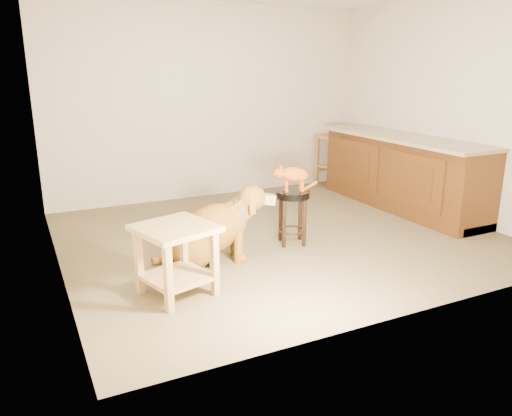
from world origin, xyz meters
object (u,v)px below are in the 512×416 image
wood_stool (333,160)px  side_table (176,250)px  tabby_kitten (292,175)px  padded_stool (293,207)px  golden_retriever (212,232)px

wood_stool → side_table: size_ratio=1.12×
tabby_kitten → side_table: bearing=-136.8°
side_table → padded_stool: bearing=23.9°
side_table → golden_retriever: size_ratio=0.59×
padded_stool → tabby_kitten: bearing=155.3°
padded_stool → golden_retriever: golden_retriever is taller
padded_stool → wood_stool: (1.85, 1.97, 0.01)m
wood_stool → tabby_kitten: 2.72m
padded_stool → wood_stool: size_ratio=0.72×
tabby_kitten → wood_stool: bearing=65.5°
wood_stool → tabby_kitten: (-1.86, -1.96, 0.32)m
padded_stool → tabby_kitten: size_ratio=1.16×
padded_stool → side_table: (-1.44, -0.64, -0.01)m
wood_stool → side_table: bearing=-141.6°
tabby_kitten → golden_retriever: bearing=-155.9°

